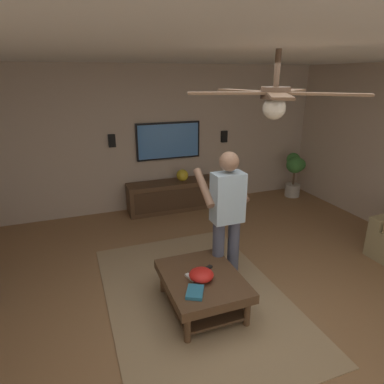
% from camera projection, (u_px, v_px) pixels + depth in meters
% --- Properties ---
extents(ground_plane, '(8.29, 8.29, 0.00)m').
position_uv_depth(ground_plane, '(230.00, 325.00, 3.42)').
color(ground_plane, olive).
extents(wall_back_tv, '(0.10, 7.02, 2.61)m').
position_uv_depth(wall_back_tv, '(146.00, 140.00, 6.09)').
color(wall_back_tv, '#BCA893').
rests_on(wall_back_tv, ground).
extents(ceiling_slab, '(7.11, 7.02, 0.10)m').
position_uv_depth(ceiling_slab, '(243.00, 42.00, 2.54)').
color(ceiling_slab, white).
extents(area_rug, '(2.88, 1.96, 0.01)m').
position_uv_depth(area_rug, '(195.00, 296.00, 3.86)').
color(area_rug, '#9E8460').
rests_on(area_rug, ground).
extents(coffee_table, '(1.00, 0.80, 0.40)m').
position_uv_depth(coffee_table, '(202.00, 284.00, 3.58)').
color(coffee_table, '#513823').
rests_on(coffee_table, ground).
extents(media_console, '(0.45, 1.70, 0.55)m').
position_uv_depth(media_console, '(173.00, 196.00, 6.26)').
color(media_console, '#513823').
rests_on(media_console, ground).
extents(tv, '(0.05, 1.21, 0.68)m').
position_uv_depth(tv, '(168.00, 141.00, 6.15)').
color(tv, black).
extents(person_standing, '(0.53, 0.53, 1.64)m').
position_uv_depth(person_standing, '(227.00, 212.00, 3.84)').
color(person_standing, '#4C5166').
rests_on(person_standing, ground).
extents(potted_plant_tall, '(0.43, 0.41, 0.93)m').
position_uv_depth(potted_plant_tall, '(295.00, 170.00, 6.79)').
color(potted_plant_tall, '#B7B2A8').
rests_on(potted_plant_tall, ground).
extents(bowl, '(0.26, 0.26, 0.12)m').
position_uv_depth(bowl, '(201.00, 275.00, 3.47)').
color(bowl, red).
rests_on(bowl, coffee_table).
extents(remote_white, '(0.16, 0.08, 0.02)m').
position_uv_depth(remote_white, '(190.00, 277.00, 3.50)').
color(remote_white, white).
rests_on(remote_white, coffee_table).
extents(remote_black, '(0.10, 0.15, 0.02)m').
position_uv_depth(remote_black, '(207.00, 269.00, 3.66)').
color(remote_black, black).
rests_on(remote_black, coffee_table).
extents(book, '(0.27, 0.24, 0.04)m').
position_uv_depth(book, '(195.00, 292.00, 3.26)').
color(book, teal).
rests_on(book, coffee_table).
extents(vase_round, '(0.22, 0.22, 0.22)m').
position_uv_depth(vase_round, '(182.00, 175.00, 6.18)').
color(vase_round, gold).
rests_on(vase_round, media_console).
extents(wall_speaker_left, '(0.06, 0.12, 0.22)m').
position_uv_depth(wall_speaker_left, '(224.00, 137.00, 6.53)').
color(wall_speaker_left, black).
extents(wall_speaker_right, '(0.06, 0.12, 0.22)m').
position_uv_depth(wall_speaker_right, '(112.00, 141.00, 5.80)').
color(wall_speaker_right, black).
extents(ceiling_fan, '(1.15, 1.10, 0.46)m').
position_uv_depth(ceiling_fan, '(274.00, 97.00, 2.29)').
color(ceiling_fan, '#4C3828').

